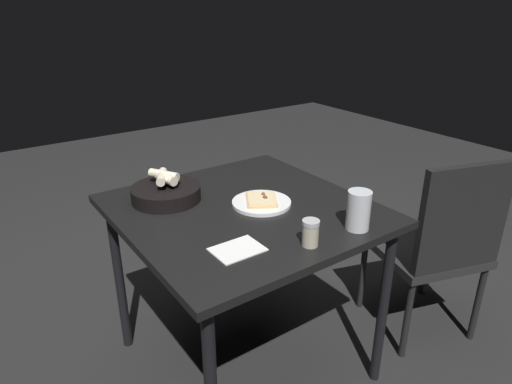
# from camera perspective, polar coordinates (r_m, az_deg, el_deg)

# --- Properties ---
(ground) EXTENTS (8.00, 8.00, 0.00)m
(ground) POSITION_cam_1_polar(r_m,az_deg,el_deg) (2.16, -1.35, -20.43)
(ground) COLOR #242424
(dining_table) EXTENTS (0.91, 0.93, 0.76)m
(dining_table) POSITION_cam_1_polar(r_m,az_deg,el_deg) (1.76, -1.56, -4.11)
(dining_table) COLOR black
(dining_table) RESTS_ON ground
(pizza_plate) EXTENTS (0.23, 0.23, 0.04)m
(pizza_plate) POSITION_cam_1_polar(r_m,az_deg,el_deg) (1.75, 0.70, -1.27)
(pizza_plate) COLOR white
(pizza_plate) RESTS_ON dining_table
(bread_basket) EXTENTS (0.27, 0.27, 0.12)m
(bread_basket) POSITION_cam_1_polar(r_m,az_deg,el_deg) (1.82, -11.36, 0.04)
(bread_basket) COLOR black
(bread_basket) RESTS_ON dining_table
(beer_glass) EXTENTS (0.08, 0.08, 0.14)m
(beer_glass) POSITION_cam_1_polar(r_m,az_deg,el_deg) (1.59, 12.82, -2.47)
(beer_glass) COLOR silver
(beer_glass) RESTS_ON dining_table
(pepper_shaker) EXTENTS (0.06, 0.06, 0.09)m
(pepper_shaker) POSITION_cam_1_polar(r_m,az_deg,el_deg) (1.46, 6.89, -5.34)
(pepper_shaker) COLOR #BFB299
(pepper_shaker) RESTS_ON dining_table
(napkin) EXTENTS (0.16, 0.12, 0.00)m
(napkin) POSITION_cam_1_polar(r_m,az_deg,el_deg) (1.44, -2.36, -7.28)
(napkin) COLOR white
(napkin) RESTS_ON dining_table
(chair_near) EXTENTS (0.55, 0.55, 0.90)m
(chair_near) POSITION_cam_1_polar(r_m,az_deg,el_deg) (2.17, 22.13, -5.71)
(chair_near) COLOR black
(chair_near) RESTS_ON ground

